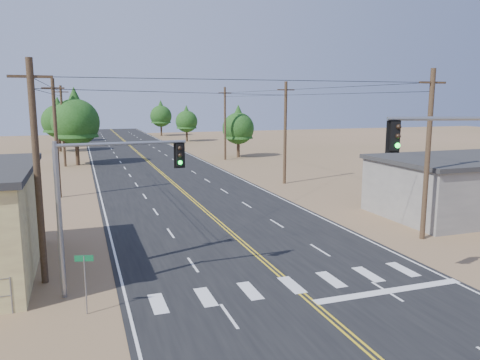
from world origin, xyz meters
name	(u,v)px	position (x,y,z in m)	size (l,w,h in m)	color
road	(186,194)	(0.00, 30.00, 0.01)	(15.00, 200.00, 0.02)	black
utility_pole_left_near	(37,172)	(-10.50, 12.00, 5.12)	(1.80, 0.30, 10.00)	#4C3826
utility_pole_left_mid	(56,138)	(-10.50, 32.00, 5.12)	(1.80, 0.30, 10.00)	#4C3826
utility_pole_left_far	(63,126)	(-10.50, 52.00, 5.12)	(1.80, 0.30, 10.00)	#4C3826
utility_pole_right_near	(428,154)	(10.50, 12.00, 5.12)	(1.80, 0.30, 10.00)	#4C3826
utility_pole_right_mid	(285,132)	(10.50, 32.00, 5.12)	(1.80, 0.30, 10.00)	#4C3826
utility_pole_right_far	(225,123)	(10.50, 52.00, 5.12)	(1.80, 0.30, 10.00)	#4C3826
signal_mast_left	(98,191)	(-8.06, 10.06, 4.46)	(5.48, 0.46, 6.59)	gray
street_sign	(85,275)	(-8.76, 8.00, 1.60)	(0.69, 0.20, 2.38)	gray
tree_left_near	(75,117)	(-9.00, 53.05, 6.06)	(5.94, 5.94, 9.90)	#3F2D1E
tree_left_mid	(58,118)	(-11.66, 70.77, 5.40)	(5.30, 5.30, 8.83)	#3F2D1E
tree_left_far	(68,118)	(-10.59, 90.37, 4.64)	(4.55, 4.55, 7.59)	#3F2D1E
tree_right_near	(238,125)	(13.15, 54.11, 4.66)	(4.57, 4.57, 7.62)	#3F2D1E
tree_right_mid	(187,119)	(11.91, 82.71, 4.45)	(4.36, 4.36, 7.27)	#3F2D1E
tree_right_far	(161,114)	(9.59, 99.53, 5.06)	(4.96, 4.96, 8.27)	#3F2D1E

